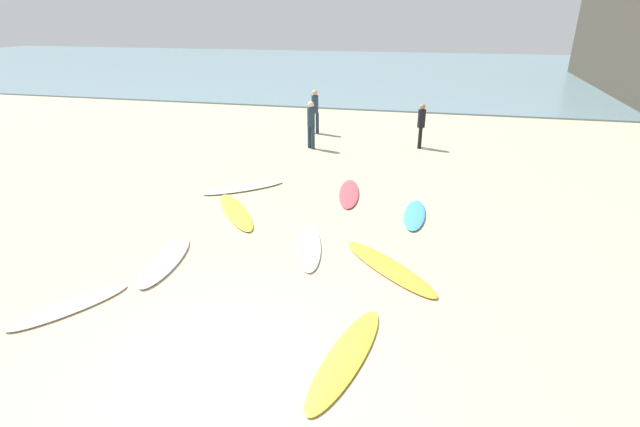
{
  "coord_description": "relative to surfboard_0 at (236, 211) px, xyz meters",
  "views": [
    {
      "loc": [
        2.56,
        -4.61,
        4.6
      ],
      "look_at": [
        0.23,
        5.14,
        0.3
      ],
      "focal_mm": 26.16,
      "sensor_mm": 36.0,
      "label": 1
    }
  ],
  "objects": [
    {
      "name": "ground_plane",
      "position": [
        2.0,
        -5.37,
        -0.04
      ],
      "size": [
        120.0,
        120.0,
        0.0
      ],
      "primitive_type": "plane",
      "color": "tan"
    },
    {
      "name": "surfboard_2",
      "position": [
        4.02,
        -1.92,
        -0.0
      ],
      "size": [
        2.25,
        2.22,
        0.07
      ],
      "primitive_type": "ellipsoid",
      "rotation": [
        0.0,
        0.0,
        0.8
      ],
      "color": "orange",
      "rests_on": "ground_plane"
    },
    {
      "name": "surfboard_3",
      "position": [
        2.28,
        -1.42,
        -0.0
      ],
      "size": [
        1.03,
        2.26,
        0.07
      ],
      "primitive_type": "ellipsoid",
      "rotation": [
        0.0,
        0.0,
        3.4
      ],
      "color": "white",
      "rests_on": "ground_plane"
    },
    {
      "name": "surfboard_0",
      "position": [
        0.0,
        0.0,
        0.0
      ],
      "size": [
        1.97,
        2.4,
        0.08
      ],
      "primitive_type": "ellipsoid",
      "rotation": [
        0.0,
        0.0,
        0.64
      ],
      "color": "yellow",
      "rests_on": "ground_plane"
    },
    {
      "name": "beachgoer_mid",
      "position": [
        4.23,
        7.4,
        0.86
      ],
      "size": [
        0.29,
        0.34,
        1.62
      ],
      "rotation": [
        0.0,
        0.0,
        4.74
      ],
      "color": "black",
      "rests_on": "ground_plane"
    },
    {
      "name": "surfboard_5",
      "position": [
        -0.36,
        -2.72,
        0.0
      ],
      "size": [
        0.83,
        2.16,
        0.08
      ],
      "primitive_type": "ellipsoid",
      "rotation": [
        0.0,
        0.0,
        0.12
      ],
      "color": "white",
      "rests_on": "ground_plane"
    },
    {
      "name": "surfboard_7",
      "position": [
        -1.11,
        -4.5,
        -0.01
      ],
      "size": [
        1.47,
        1.92,
        0.07
      ],
      "primitive_type": "ellipsoid",
      "rotation": [
        0.0,
        0.0,
        2.58
      ],
      "color": "silver",
      "rests_on": "ground_plane"
    },
    {
      "name": "ocean_water",
      "position": [
        2.0,
        34.14,
        0.0
      ],
      "size": [
        120.0,
        40.0,
        0.08
      ],
      "primitive_type": "cube",
      "color": "slate",
      "rests_on": "ground_plane"
    },
    {
      "name": "beachgoer_far",
      "position": [
        0.32,
        6.37,
        0.93
      ],
      "size": [
        0.39,
        0.39,
        1.73
      ],
      "rotation": [
        0.0,
        0.0,
        5.66
      ],
      "color": "#1E3342",
      "rests_on": "ground_plane"
    },
    {
      "name": "surfboard_1",
      "position": [
        2.54,
        1.94,
        0.0
      ],
      "size": [
        0.86,
        2.31,
        0.08
      ],
      "primitive_type": "ellipsoid",
      "rotation": [
        0.0,
        0.0,
        0.15
      ],
      "color": "#DE4751",
      "rests_on": "ground_plane"
    },
    {
      "name": "surfboard_4",
      "position": [
        4.39,
        0.84,
        0.0
      ],
      "size": [
        0.53,
        1.97,
        0.08
      ],
      "primitive_type": "ellipsoid",
      "rotation": [
        0.0,
        0.0,
        -0.01
      ],
      "color": "#429AE0",
      "rests_on": "ground_plane"
    },
    {
      "name": "surfboard_6",
      "position": [
        -0.47,
        1.69,
        0.0
      ],
      "size": [
        2.17,
        1.95,
        0.08
      ],
      "primitive_type": "ellipsoid",
      "rotation": [
        0.0,
        0.0,
        2.27
      ],
      "color": "#E8E7C3",
      "rests_on": "ground_plane"
    },
    {
      "name": "beachgoer_near",
      "position": [
        -0.13,
        8.75,
        0.96
      ],
      "size": [
        0.37,
        0.37,
        1.78
      ],
      "rotation": [
        0.0,
        0.0,
        3.57
      ],
      "color": "#1E3342",
      "rests_on": "ground_plane"
    },
    {
      "name": "surfboard_8",
      "position": [
        3.68,
        -4.66,
        -0.01
      ],
      "size": [
        1.02,
        2.51,
        0.06
      ],
      "primitive_type": "ellipsoid",
      "rotation": [
        0.0,
        0.0,
        2.93
      ],
      "color": "yellow",
      "rests_on": "ground_plane"
    }
  ]
}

